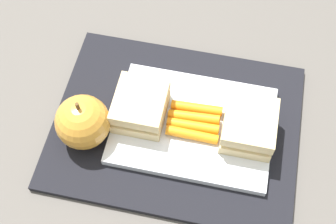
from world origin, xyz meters
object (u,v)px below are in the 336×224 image
sandwich_half_left (249,126)px  food_tray (193,125)px  sandwich_half_right (140,106)px  carrot_sticks_bundle (194,121)px  apple (83,122)px

sandwich_half_left → food_tray: bearing=0.0°
sandwich_half_right → food_tray: bearing=180.0°
food_tray → sandwich_half_left: 0.08m
food_tray → sandwich_half_left: bearing=180.0°
carrot_sticks_bundle → apple: apple is taller
sandwich_half_right → sandwich_half_left: bearing=180.0°
sandwich_half_left → apple: 0.23m
sandwich_half_left → carrot_sticks_bundle: size_ratio=1.02×
food_tray → carrot_sticks_bundle: bearing=177.9°
food_tray → carrot_sticks_bundle: (-0.00, 0.00, 0.01)m
sandwich_half_right → apple: apple is taller
sandwich_half_right → apple: 0.08m
sandwich_half_right → carrot_sticks_bundle: bearing=180.0°
apple → carrot_sticks_bundle: bearing=-163.6°
sandwich_half_left → carrot_sticks_bundle: (0.08, 0.00, -0.01)m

